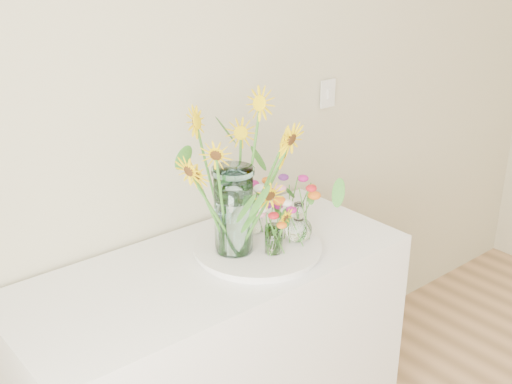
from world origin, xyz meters
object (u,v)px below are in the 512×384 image
at_px(counter, 215,372).
at_px(tray, 258,250).
at_px(mason_jar, 234,210).
at_px(small_vase_a, 273,240).
at_px(small_vase_c, 253,217).
at_px(small_vase_b, 298,222).

distance_m(counter, tray, 0.49).
bearing_deg(mason_jar, small_vase_a, -46.46).
height_order(counter, small_vase_c, small_vase_c).
bearing_deg(small_vase_b, counter, 163.64).
bearing_deg(mason_jar, small_vase_c, 27.07).
relative_size(mason_jar, small_vase_b, 2.15).
bearing_deg(small_vase_a, small_vase_c, 73.42).
bearing_deg(tray, small_vase_b, -19.32).
bearing_deg(counter, mason_jar, -8.61).
distance_m(counter, small_vase_b, 0.64).
height_order(tray, small_vase_b, small_vase_b).
bearing_deg(tray, small_vase_a, -80.73).
relative_size(small_vase_a, small_vase_b, 0.72).
xyz_separation_m(counter, small_vase_c, (0.23, 0.06, 0.54)).
bearing_deg(tray, small_vase_c, 58.47).
xyz_separation_m(small_vase_a, small_vase_c, (0.05, 0.17, 0.01)).
relative_size(mason_jar, small_vase_c, 2.53).
relative_size(tray, small_vase_a, 4.11).
distance_m(mason_jar, small_vase_a, 0.17).
height_order(small_vase_a, small_vase_b, small_vase_b).
relative_size(counter, mason_jar, 4.55).
height_order(mason_jar, small_vase_a, mason_jar).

